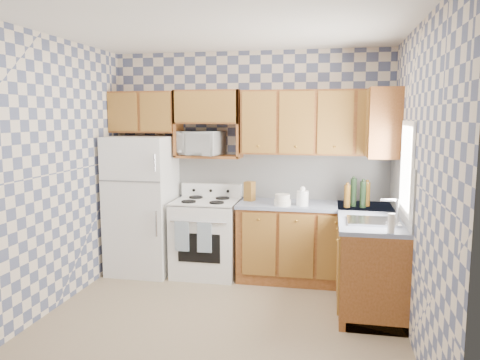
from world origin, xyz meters
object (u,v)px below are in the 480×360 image
microwave (200,143)px  electric_kettle (302,198)px  stove_body (206,238)px  refrigerator (142,205)px

microwave → electric_kettle: size_ratio=3.10×
stove_body → electric_kettle: size_ratio=5.29×
refrigerator → electric_kettle: 1.97m
stove_body → electric_kettle: (1.16, -0.12, 0.56)m
microwave → electric_kettle: (1.26, -0.26, -0.59)m
stove_body → electric_kettle: electric_kettle is taller
refrigerator → microwave: microwave is taller
microwave → electric_kettle: microwave is taller
microwave → stove_body: bearing=-41.7°
stove_body → microwave: bearing=125.6°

